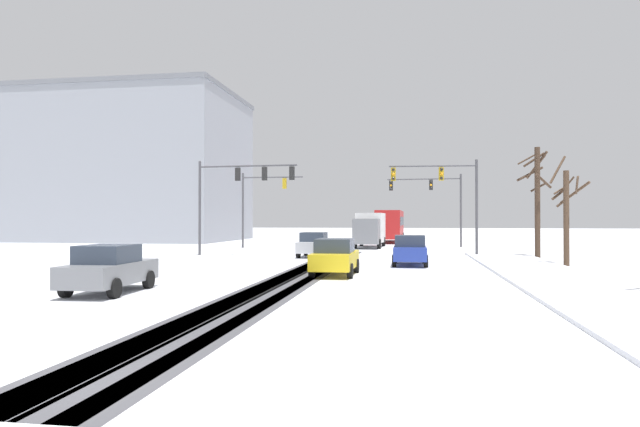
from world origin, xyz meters
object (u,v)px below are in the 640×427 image
at_px(traffic_signal_far_left, 259,197).
at_px(traffic_signal_near_right, 446,187).
at_px(traffic_signal_far_right, 435,195).
at_px(car_blue_second, 410,250).
at_px(car_silver_lead, 314,244).
at_px(car_yellow_cab_third, 335,257).
at_px(box_truck_delivery, 370,229).
at_px(car_grey_fourth, 109,269).
at_px(traffic_signal_near_left, 238,185).
at_px(office_building_far_left_block, 127,168).
at_px(bus_oncoming, 390,224).
at_px(bare_tree_sidewalk_far, 537,195).
at_px(bare_tree_sidewalk_mid, 567,210).

height_order(traffic_signal_far_left, traffic_signal_near_right, same).
height_order(traffic_signal_far_right, car_blue_second, traffic_signal_far_right).
bearing_deg(car_silver_lead, car_yellow_cab_third, -75.68).
bearing_deg(car_blue_second, box_truck_delivery, 100.65).
xyz_separation_m(traffic_signal_far_left, car_grey_fourth, (2.98, -29.32, -3.57)).
bearing_deg(traffic_signal_near_left, box_truck_delivery, 57.23).
relative_size(traffic_signal_near_right, box_truck_delivery, 0.87).
height_order(traffic_signal_far_right, car_yellow_cab_third, traffic_signal_far_right).
bearing_deg(office_building_far_left_block, traffic_signal_far_right, -16.40).
bearing_deg(traffic_signal_near_left, bus_oncoming, 68.45).
bearing_deg(traffic_signal_far_left, car_grey_fourth, -84.19).
height_order(car_silver_lead, car_yellow_cab_third, same).
height_order(car_blue_second, box_truck_delivery, box_truck_delivery).
bearing_deg(bus_oncoming, traffic_signal_far_right, -65.84).
relative_size(car_silver_lead, bare_tree_sidewalk_far, 0.58).
distance_m(box_truck_delivery, bare_tree_sidewalk_far, 16.58).
relative_size(car_yellow_cab_third, car_grey_fourth, 0.98).
bearing_deg(traffic_signal_near_left, traffic_signal_far_left, 97.68).
bearing_deg(car_yellow_cab_third, car_blue_second, 61.37).
distance_m(box_truck_delivery, office_building_far_left_block, 32.82).
distance_m(car_yellow_cab_third, office_building_far_left_block, 48.10).
distance_m(car_grey_fourth, bare_tree_sidewalk_mid, 23.05).
height_order(traffic_signal_far_right, bare_tree_sidewalk_far, bare_tree_sidewalk_far).
bearing_deg(traffic_signal_near_left, bare_tree_sidewalk_far, 2.56).
xyz_separation_m(traffic_signal_far_right, traffic_signal_far_left, (-15.09, -4.15, -0.28)).
bearing_deg(traffic_signal_near_left, car_yellow_cab_third, -55.59).
bearing_deg(traffic_signal_far_right, traffic_signal_near_left, -133.88).
distance_m(traffic_signal_far_left, bus_oncoming, 17.64).
height_order(traffic_signal_far_right, box_truck_delivery, traffic_signal_far_right).
relative_size(bus_oncoming, office_building_far_left_block, 0.42).
distance_m(traffic_signal_near_right, car_yellow_cab_third, 15.69).
bearing_deg(car_blue_second, car_silver_lead, 137.33).
distance_m(car_blue_second, office_building_far_left_block, 45.99).
xyz_separation_m(traffic_signal_far_left, car_silver_lead, (6.70, -10.56, -3.57)).
height_order(traffic_signal_near_left, bus_oncoming, traffic_signal_near_left).
height_order(traffic_signal_far_right, traffic_signal_near_left, same).
height_order(bare_tree_sidewalk_mid, office_building_far_left_block, office_building_far_left_block).
xyz_separation_m(car_yellow_cab_third, box_truck_delivery, (-0.27, 24.68, 0.82)).
relative_size(traffic_signal_near_left, car_yellow_cab_third, 1.71).
bearing_deg(box_truck_delivery, bus_oncoming, 83.14).
height_order(car_grey_fourth, bus_oncoming, bus_oncoming).
distance_m(traffic_signal_near_right, car_blue_second, 9.33).
distance_m(bus_oncoming, box_truck_delivery, 11.44).
relative_size(car_blue_second, car_grey_fourth, 0.98).
bearing_deg(traffic_signal_near_right, traffic_signal_far_right, 91.12).
bearing_deg(traffic_signal_far_right, bare_tree_sidewalk_far, -66.26).
height_order(car_yellow_cab_third, bus_oncoming, bus_oncoming).
distance_m(traffic_signal_near_left, bus_oncoming, 25.82).
height_order(traffic_signal_far_left, box_truck_delivery, traffic_signal_far_left).
bearing_deg(box_truck_delivery, bare_tree_sidewalk_far, -45.21).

